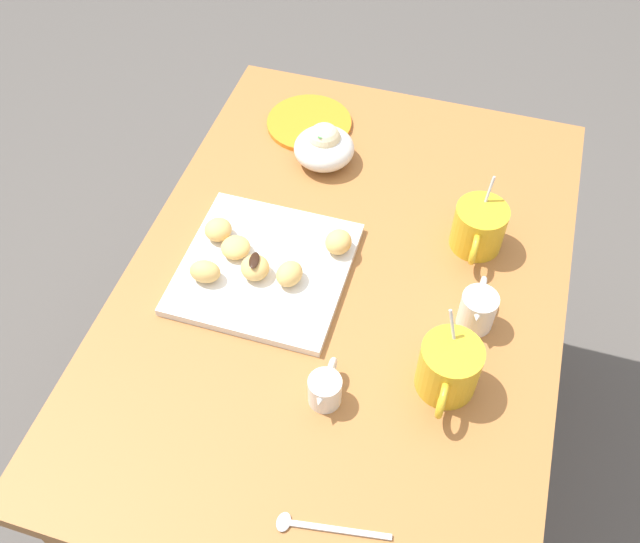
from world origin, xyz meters
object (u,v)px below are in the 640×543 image
Objects in this scene: coffee_mug_mustard_right at (449,368)px; pastry_plate_square at (265,268)px; dining_table at (342,321)px; cream_pitcher_white at (478,309)px; beignet_0 at (289,274)px; ice_cream_bowl at (324,146)px; beignet_2 at (218,230)px; saucer_orange_left at (309,123)px; chocolate_sauce_pitcher at (325,389)px; beignet_4 at (236,247)px; beignet_1 at (338,242)px; beignet_5 at (205,272)px; coffee_mug_mustard_left at (479,227)px; beignet_3 at (255,268)px.

pastry_plate_square is at bearing -111.18° from coffee_mug_mustard_right.
cream_pitcher_white reaches higher than dining_table.
beignet_0 is (0.02, -0.32, -0.00)m from cream_pitcher_white.
beignet_0 is (0.32, 0.03, -0.00)m from ice_cream_bowl.
coffee_mug_mustard_right is 0.48m from beignet_2.
chocolate_sauce_pitcher is at bearing 19.42° from saucer_orange_left.
beignet_4 is at bearing -106.14° from beignet_0.
beignet_1 is at bearing 109.39° from beignet_4.
beignet_2 is (0.26, -0.12, -0.00)m from ice_cream_bowl.
saucer_orange_left reaches higher than dining_table.
beignet_5 is (-0.08, -0.43, -0.02)m from coffee_mug_mustard_right.
beignet_1 is at bearing -67.64° from coffee_mug_mustard_left.
beignet_3 is at bearing -136.05° from chocolate_sauce_pitcher.
coffee_mug_mustard_left reaches higher than beignet_2.
ice_cream_bowl is 0.25m from beignet_1.
coffee_mug_mustard_left is at bearing -180.00° from coffee_mug_mustard_right.
ice_cream_bowl is 2.38× the size of beignet_1.
coffee_mug_mustard_right is 0.37m from beignet_3.
beignet_4 is (-0.22, -0.23, -0.00)m from chocolate_sauce_pitcher.
ice_cream_bowl is at bearing -157.61° from beignet_1.
beignet_5 is at bearing -120.78° from chocolate_sauce_pitcher.
coffee_mug_mustard_right reaches higher than beignet_5.
coffee_mug_mustard_right is at bearing 72.61° from beignet_3.
ice_cream_bowl is 2.33× the size of beignet_3.
saucer_orange_left is 0.46m from beignet_5.
beignet_2 is at bearing -24.75° from ice_cream_bowl.
coffee_mug_mustard_right is 0.43m from beignet_4.
dining_table is 10.37× the size of cream_pitcher_white.
cream_pitcher_white reaches higher than chocolate_sauce_pitcher.
cream_pitcher_white reaches higher than beignet_0.
coffee_mug_mustard_left is 0.17m from cream_pitcher_white.
beignet_4 reaches higher than pastry_plate_square.
chocolate_sauce_pitcher is 0.37m from beignet_2.
beignet_1 is (-0.21, -0.23, -0.02)m from coffee_mug_mustard_right.
dining_table is 0.31m from coffee_mug_mustard_left.
beignet_4 is at bearing -134.13° from chocolate_sauce_pitcher.
chocolate_sauce_pitcher reaches higher than pastry_plate_square.
pastry_plate_square is 5.51× the size of beignet_4.
saucer_orange_left is at bearing 174.45° from beignet_5.
coffee_mug_mustard_right reaches higher than cream_pitcher_white.
beignet_1 is 0.18m from beignet_4.
beignet_5 is at bearing -16.45° from ice_cream_bowl.
coffee_mug_mustard_left reaches higher than beignet_3.
dining_table is at bearing 98.00° from pastry_plate_square.
saucer_orange_left is at bearing -173.93° from pastry_plate_square.
beignet_4 is at bearing -2.25° from saucer_orange_left.
coffee_mug_mustard_right is 0.83× the size of saucer_orange_left.
cream_pitcher_white reaches higher than beignet_4.
beignet_0 is 0.06m from beignet_3.
beignet_5 reaches higher than pastry_plate_square.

